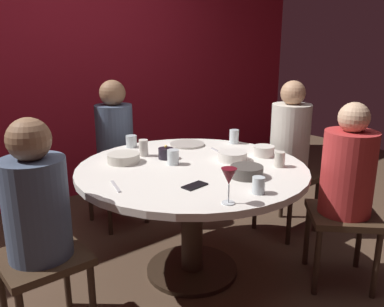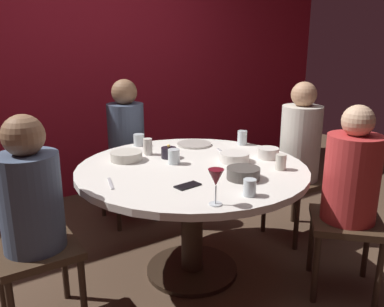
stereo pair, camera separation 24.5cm
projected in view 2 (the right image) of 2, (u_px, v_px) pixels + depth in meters
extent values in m
plane|color=#4C3828|center=(192.00, 271.00, 2.67)|extent=(8.00, 8.00, 0.00)
cube|color=maroon|center=(87.00, 60.00, 3.79)|extent=(6.00, 0.10, 2.60)
cylinder|color=silver|center=(192.00, 169.00, 2.48)|extent=(1.42, 1.42, 0.04)
cylinder|color=#332319|center=(192.00, 223.00, 2.58)|extent=(0.14, 0.14, 0.70)
cylinder|color=#2D2116|center=(192.00, 269.00, 2.67)|extent=(0.60, 0.60, 0.03)
cube|color=#3F2D1E|center=(37.00, 250.00, 2.05)|extent=(0.40, 0.40, 0.04)
cylinder|color=#475670|center=(31.00, 202.00, 1.98)|extent=(0.31, 0.31, 0.49)
sphere|color=#8C6647|center=(23.00, 135.00, 1.88)|extent=(0.20, 0.20, 0.20)
cylinder|color=#332319|center=(83.00, 295.00, 2.07)|extent=(0.04, 0.04, 0.43)
cylinder|color=#332319|center=(1.00, 284.00, 2.16)|extent=(0.04, 0.04, 0.43)
cylinder|color=#332319|center=(64.00, 266.00, 2.34)|extent=(0.04, 0.04, 0.43)
cube|color=#3F2D1E|center=(128.00, 169.00, 3.34)|extent=(0.40, 0.40, 0.04)
cylinder|color=#475670|center=(126.00, 136.00, 3.27)|extent=(0.30, 0.30, 0.53)
sphere|color=#8C6647|center=(124.00, 92.00, 3.17)|extent=(0.20, 0.20, 0.20)
cylinder|color=#332319|center=(103.00, 193.00, 3.46)|extent=(0.04, 0.04, 0.43)
cylinder|color=#332319|center=(118.00, 206.00, 3.18)|extent=(0.04, 0.04, 0.43)
cylinder|color=#332319|center=(138.00, 185.00, 3.64)|extent=(0.04, 0.04, 0.43)
cylinder|color=#332319|center=(156.00, 197.00, 3.36)|extent=(0.04, 0.04, 0.43)
cube|color=#3F2D1E|center=(297.00, 181.00, 3.06)|extent=(0.40, 0.40, 0.04)
cylinder|color=beige|center=(300.00, 143.00, 2.98)|extent=(0.30, 0.30, 0.56)
sphere|color=tan|center=(304.00, 95.00, 2.88)|extent=(0.18, 0.18, 0.18)
cylinder|color=#332319|center=(294.00, 198.00, 3.35)|extent=(0.04, 0.04, 0.43)
cylinder|color=#332319|center=(264.00, 206.00, 3.17)|extent=(0.04, 0.04, 0.43)
cylinder|color=#332319|center=(327.00, 212.00, 3.07)|extent=(0.04, 0.04, 0.43)
cylinder|color=#332319|center=(296.00, 222.00, 2.90)|extent=(0.04, 0.04, 0.43)
cube|color=#3F2D1E|center=(346.00, 222.00, 2.37)|extent=(0.57, 0.57, 0.04)
cylinder|color=#B22D2D|center=(351.00, 178.00, 2.29)|extent=(0.44, 0.44, 0.51)
sphere|color=tan|center=(358.00, 121.00, 2.20)|extent=(0.18, 0.18, 0.18)
cylinder|color=#332319|center=(366.00, 246.00, 2.56)|extent=(0.04, 0.04, 0.43)
cylinder|color=#332319|center=(311.00, 241.00, 2.62)|extent=(0.04, 0.04, 0.43)
cylinder|color=#332319|center=(379.00, 276.00, 2.24)|extent=(0.04, 0.04, 0.43)
cylinder|color=#332319|center=(316.00, 269.00, 2.30)|extent=(0.04, 0.04, 0.43)
cylinder|color=black|center=(169.00, 153.00, 2.63)|extent=(0.10, 0.10, 0.07)
sphere|color=#F9D159|center=(169.00, 146.00, 2.62)|extent=(0.02, 0.02, 0.02)
cylinder|color=silver|center=(215.00, 204.00, 1.89)|extent=(0.06, 0.06, 0.01)
cylinder|color=silver|center=(216.00, 195.00, 1.88)|extent=(0.01, 0.01, 0.09)
cone|color=maroon|center=(216.00, 178.00, 1.86)|extent=(0.08, 0.08, 0.08)
cylinder|color=#B2ADA3|center=(194.00, 144.00, 2.96)|extent=(0.25, 0.25, 0.01)
cube|color=black|center=(188.00, 186.00, 2.13)|extent=(0.15, 0.09, 0.01)
cylinder|color=silver|center=(234.00, 157.00, 2.55)|extent=(0.19, 0.19, 0.06)
cylinder|color=beige|center=(126.00, 156.00, 2.58)|extent=(0.20, 0.20, 0.06)
cylinder|color=silver|center=(268.00, 153.00, 2.63)|extent=(0.14, 0.14, 0.07)
cylinder|color=#4C4742|center=(243.00, 173.00, 2.23)|extent=(0.19, 0.19, 0.06)
cylinder|color=silver|center=(139.00, 140.00, 2.94)|extent=(0.08, 0.08, 0.09)
cylinder|color=silver|center=(174.00, 157.00, 2.50)|extent=(0.07, 0.07, 0.09)
cylinder|color=silver|center=(148.00, 147.00, 2.70)|extent=(0.06, 0.06, 0.11)
cylinder|color=silver|center=(250.00, 188.00, 1.99)|extent=(0.07, 0.07, 0.09)
cylinder|color=silver|center=(242.00, 138.00, 2.96)|extent=(0.07, 0.07, 0.10)
cylinder|color=beige|center=(281.00, 162.00, 2.39)|extent=(0.06, 0.06, 0.09)
cube|color=#B7B7BC|center=(223.00, 152.00, 2.77)|extent=(0.05, 0.18, 0.01)
cube|color=#B7B7BC|center=(111.00, 183.00, 2.16)|extent=(0.06, 0.18, 0.01)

